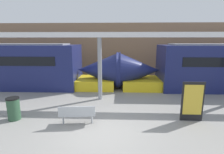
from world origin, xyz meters
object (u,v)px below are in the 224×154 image
at_px(support_column_near, 100,69).
at_px(poster_board, 193,101).
at_px(bench_near, 77,113).
at_px(trash_bin, 14,109).

bearing_deg(support_column_near, poster_board, -32.06).
bearing_deg(bench_near, trash_bin, 167.20).
xyz_separation_m(poster_board, support_column_near, (-4.26, 2.67, 0.91)).
distance_m(trash_bin, support_column_near, 4.71).
height_order(bench_near, support_column_near, support_column_near).
bearing_deg(support_column_near, bench_near, -100.59).
height_order(bench_near, trash_bin, trash_bin).
relative_size(bench_near, support_column_near, 0.42).
height_order(trash_bin, support_column_near, support_column_near).
relative_size(trash_bin, support_column_near, 0.28).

